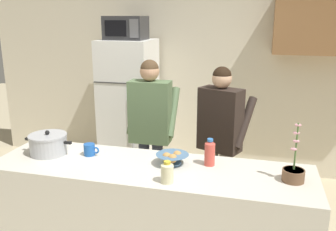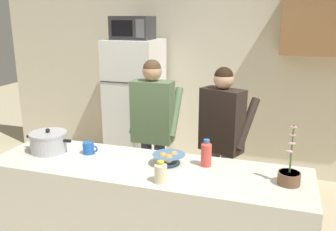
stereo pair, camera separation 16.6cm
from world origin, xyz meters
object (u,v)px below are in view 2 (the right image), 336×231
(refrigerator, at_px, (135,107))
(potted_orchid, at_px, (289,175))
(bottle_near_edge, at_px, (161,172))
(person_by_sink, at_px, (222,130))
(coffee_mug, at_px, (89,148))
(bread_bowl, at_px, (169,158))
(cooking_pot, at_px, (49,142))
(bottle_mid_counter, at_px, (206,153))
(person_near_pot, at_px, (153,120))
(microwave, at_px, (133,28))

(refrigerator, xyz_separation_m, potted_orchid, (1.88, -1.84, 0.12))
(bottle_near_edge, bearing_deg, person_by_sink, 78.87)
(coffee_mug, relative_size, bread_bowl, 0.52)
(refrigerator, bearing_deg, bread_bowl, -60.11)
(coffee_mug, xyz_separation_m, potted_orchid, (1.56, -0.09, 0.02))
(cooking_pot, bearing_deg, bottle_near_edge, -14.19)
(cooking_pot, bearing_deg, refrigerator, 89.48)
(bottle_near_edge, relative_size, bottle_mid_counter, 0.74)
(bottle_near_edge, distance_m, potted_orchid, 0.86)
(coffee_mug, height_order, bottle_mid_counter, bottle_mid_counter)
(person_near_pot, bearing_deg, bottle_mid_counter, -47.77)
(microwave, height_order, bottle_mid_counter, microwave)
(refrigerator, xyz_separation_m, bread_bowl, (1.02, -1.77, 0.11))
(potted_orchid, bearing_deg, person_by_sink, 123.66)
(person_near_pot, height_order, potted_orchid, person_near_pot)
(potted_orchid, bearing_deg, coffee_mug, 176.79)
(coffee_mug, relative_size, bottle_mid_counter, 0.63)
(person_by_sink, height_order, bottle_mid_counter, person_by_sink)
(refrigerator, xyz_separation_m, person_by_sink, (1.28, -0.94, 0.10))
(person_by_sink, height_order, bottle_near_edge, person_by_sink)
(coffee_mug, bearing_deg, person_by_sink, 40.44)
(refrigerator, distance_m, bottle_mid_counter, 2.15)
(microwave, xyz_separation_m, bottle_near_edge, (1.06, -2.06, -0.87))
(microwave, height_order, person_by_sink, microwave)
(person_near_pot, xyz_separation_m, cooking_pot, (-0.60, -0.88, 0.00))
(coffee_mug, xyz_separation_m, bread_bowl, (0.69, -0.01, 0.00))
(microwave, relative_size, person_near_pot, 0.30)
(potted_orchid, bearing_deg, bread_bowl, 175.16)
(person_near_pot, bearing_deg, cooking_pot, -124.29)
(person_by_sink, distance_m, bottle_near_edge, 1.16)
(refrigerator, relative_size, cooking_pot, 4.15)
(refrigerator, bearing_deg, bottle_mid_counter, -52.92)
(coffee_mug, distance_m, potted_orchid, 1.56)
(coffee_mug, bearing_deg, bottle_mid_counter, 2.66)
(refrigerator, height_order, bread_bowl, refrigerator)
(coffee_mug, distance_m, bottle_near_edge, 0.80)
(microwave, bearing_deg, bottle_near_edge, -62.77)
(bottle_mid_counter, bearing_deg, refrigerator, 127.08)
(microwave, xyz_separation_m, person_by_sink, (1.28, -0.92, -0.90))
(person_near_pot, height_order, bottle_mid_counter, person_near_pot)
(person_near_pot, bearing_deg, coffee_mug, -107.30)
(coffee_mug, bearing_deg, microwave, 100.63)
(refrigerator, xyz_separation_m, person_near_pot, (0.58, -0.93, 0.13))
(refrigerator, relative_size, person_near_pot, 1.08)
(cooking_pot, bearing_deg, bread_bowl, 2.12)
(cooking_pot, relative_size, potted_orchid, 1.00)
(refrigerator, height_order, bottle_near_edge, refrigerator)
(bottle_mid_counter, distance_m, potted_orchid, 0.61)
(refrigerator, distance_m, person_near_pot, 1.10)
(cooking_pot, height_order, potted_orchid, potted_orchid)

